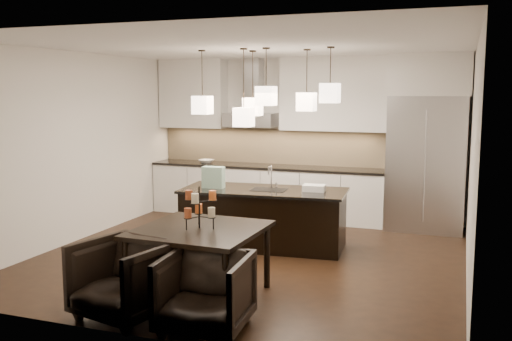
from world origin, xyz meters
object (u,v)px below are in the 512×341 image
(island_body, at_px, (264,219))
(armchair_left, at_px, (124,279))
(refrigerator, at_px, (426,164))
(armchair_right, at_px, (205,293))
(dining_table, at_px, (200,263))

(island_body, bearing_deg, armchair_left, -103.24)
(refrigerator, relative_size, armchair_left, 2.51)
(armchair_right, bearing_deg, dining_table, 114.42)
(island_body, xyz_separation_m, armchair_left, (-0.43, -2.93, -0.01))
(island_body, height_order, armchair_right, island_body)
(refrigerator, height_order, armchair_right, refrigerator)
(armchair_left, bearing_deg, island_body, 94.48)
(armchair_left, distance_m, armchair_right, 0.88)
(armchair_right, bearing_deg, refrigerator, 66.92)
(refrigerator, height_order, dining_table, refrigerator)
(refrigerator, distance_m, dining_table, 4.57)
(armchair_right, bearing_deg, armchair_left, 174.29)
(refrigerator, distance_m, island_body, 2.88)
(dining_table, xyz_separation_m, armchair_right, (0.42, -0.78, -0.02))
(island_body, relative_size, dining_table, 1.77)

